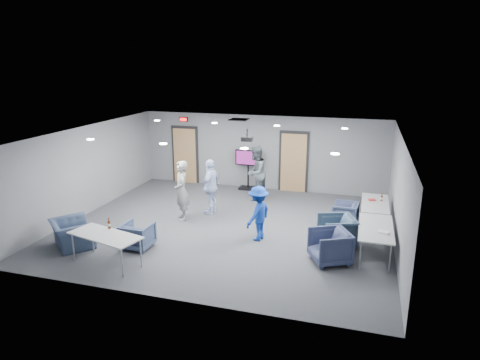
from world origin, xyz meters
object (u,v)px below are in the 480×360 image
(chair_front_b, at_px, (72,234))
(table_right_b, at_px, (376,229))
(table_right_a, at_px, (375,204))
(person_b, at_px, (256,173))
(chair_front_a, at_px, (138,235))
(person_c, at_px, (211,187))
(tv_stand, at_px, (248,167))
(table_front_left, at_px, (105,237))
(person_a, at_px, (182,191))
(chair_right_c, at_px, (330,247))
(bottle_right, at_px, (382,198))
(person_d, at_px, (258,213))
(bottle_front, at_px, (109,224))
(chair_right_b, at_px, (337,231))
(projector, at_px, (247,139))
(chair_right_a, at_px, (345,214))

(chair_front_b, distance_m, table_right_b, 7.57)
(table_right_a, relative_size, table_right_b, 0.92)
(person_b, xyz_separation_m, chair_front_a, (-1.87, -4.63, -0.60))
(person_c, distance_m, table_right_a, 4.84)
(tv_stand, bearing_deg, table_front_left, -102.98)
(chair_front_b, bearing_deg, person_b, -84.51)
(person_c, xyz_separation_m, table_right_a, (4.83, 0.20, -0.17))
(table_right_b, xyz_separation_m, tv_stand, (-4.43, 4.50, 0.14))
(person_a, height_order, chair_right_c, person_a)
(chair_front_b, bearing_deg, tv_stand, -75.21)
(chair_front_a, relative_size, bottle_right, 3.17)
(person_c, bearing_deg, table_front_left, -11.15)
(person_d, relative_size, bottle_front, 5.35)
(chair_right_b, bearing_deg, person_a, -118.47)
(person_d, distance_m, chair_right_b, 2.06)
(chair_front_b, xyz_separation_m, bottle_right, (7.55, 3.76, 0.47))
(table_front_left, bearing_deg, bottle_right, 49.78)
(table_front_left, bearing_deg, table_right_a, 49.16)
(table_right_a, xyz_separation_m, bottle_right, (0.17, 0.22, 0.13))
(chair_front_a, xyz_separation_m, chair_front_b, (-1.64, -0.40, 0.01))
(chair_right_b, height_order, chair_front_a, chair_right_b)
(bottle_front, height_order, projector, projector)
(person_b, bearing_deg, chair_front_a, -14.08)
(chair_front_b, xyz_separation_m, bottle_front, (1.28, -0.24, 0.49))
(projector, bearing_deg, person_b, 91.30)
(table_front_left, xyz_separation_m, projector, (2.29, 3.91, 1.72))
(chair_right_b, xyz_separation_m, bottle_right, (1.09, 1.81, 0.42))
(chair_right_a, xyz_separation_m, chair_front_b, (-6.57, -3.53, 0.02))
(chair_right_a, xyz_separation_m, tv_stand, (-3.62, 2.62, 0.50))
(table_right_b, bearing_deg, table_front_left, 110.55)
(chair_right_a, xyz_separation_m, chair_right_b, (-0.12, -1.58, 0.07))
(person_c, relative_size, chair_front_a, 2.35)
(table_right_a, bearing_deg, person_c, 92.39)
(person_a, bearing_deg, chair_right_c, 37.93)
(person_d, distance_m, tv_stand, 4.63)
(bottle_front, bearing_deg, bottle_right, 32.55)
(person_b, xyz_separation_m, chair_right_a, (3.06, -1.50, -0.61))
(table_right_a, bearing_deg, table_front_left, 124.70)
(tv_stand, bearing_deg, person_a, -106.43)
(person_d, bearing_deg, table_front_left, -35.31)
(chair_right_b, bearing_deg, person_d, -105.33)
(chair_front_b, distance_m, projector, 5.37)
(chair_right_b, distance_m, table_right_a, 1.86)
(person_a, relative_size, person_b, 0.95)
(table_right_a, relative_size, bottle_right, 7.68)
(chair_front_a, xyz_separation_m, table_right_b, (5.73, 1.24, 0.36))
(chair_right_b, height_order, table_front_left, chair_right_b)
(chair_right_a, xyz_separation_m, table_right_a, (0.80, 0.02, 0.36))
(person_b, bearing_deg, person_d, 23.53)
(chair_right_a, relative_size, table_right_a, 0.41)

